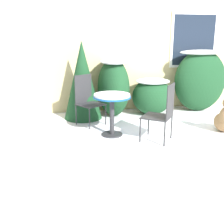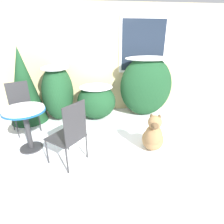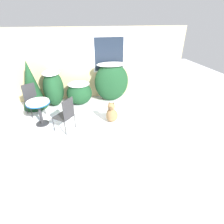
{
  "view_description": "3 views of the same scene",
  "coord_description": "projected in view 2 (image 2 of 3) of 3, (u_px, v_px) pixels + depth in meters",
  "views": [
    {
      "loc": [
        -2.5,
        -4.47,
        1.79
      ],
      "look_at": [
        -1.49,
        0.37,
        0.44
      ],
      "focal_mm": 45.0,
      "sensor_mm": 36.0,
      "label": 1
    },
    {
      "loc": [
        -0.33,
        -2.44,
        1.81
      ],
      "look_at": [
        0.0,
        0.6,
        0.55
      ],
      "focal_mm": 28.0,
      "sensor_mm": 36.0,
      "label": 2
    },
    {
      "loc": [
        -0.24,
        -4.55,
        2.98
      ],
      "look_at": [
        0.68,
        0.16,
        0.31
      ],
      "focal_mm": 28.0,
      "sensor_mm": 36.0,
      "label": 3
    }
  ],
  "objects": [
    {
      "name": "patio_chair_far_side",
      "position": [
        70.0,
        133.0,
        2.59
      ],
      "size": [
        0.66,
        0.66,
        1.02
      ],
      "rotation": [
        0.0,
        0.0,
        4.04
      ],
      "color": "#2D2D30",
      "rests_on": "ground_plane"
    },
    {
      "name": "dog",
      "position": [
        153.0,
        136.0,
        3.02
      ],
      "size": [
        0.51,
        0.71,
        0.73
      ],
      "rotation": [
        0.0,
        0.0,
        -0.33
      ],
      "color": "#937047",
      "rests_on": "ground_plane"
    },
    {
      "name": "ground_plane",
      "position": [
        116.0,
        155.0,
        2.96
      ],
      "size": [
        16.0,
        16.0,
        0.0
      ],
      "primitive_type": "plane",
      "color": "white"
    },
    {
      "name": "shrub_middle",
      "position": [
        96.0,
        100.0,
        4.25
      ],
      "size": [
        0.93,
        0.87,
        0.84
      ],
      "color": "#194223",
      "rests_on": "ground_plane"
    },
    {
      "name": "evergreen_bush",
      "position": [
        24.0,
        86.0,
        3.94
      ],
      "size": [
        0.84,
        0.84,
        1.7
      ],
      "color": "#194223",
      "rests_on": "ground_plane"
    },
    {
      "name": "patio_chair_near_table",
      "position": [
        22.0,
        106.0,
        3.65
      ],
      "size": [
        0.65,
        0.65,
        1.02
      ],
      "rotation": [
        0.0,
        0.0,
        0.57
      ],
      "color": "#2D2D30",
      "rests_on": "ground_plane"
    },
    {
      "name": "shrub_left",
      "position": [
        58.0,
        91.0,
        4.16
      ],
      "size": [
        0.71,
        1.06,
        1.3
      ],
      "color": "#194223",
      "rests_on": "ground_plane"
    },
    {
      "name": "patio_table",
      "position": [
        25.0,
        117.0,
        2.92
      ],
      "size": [
        0.68,
        0.68,
        0.78
      ],
      "color": "#2D2D30",
      "rests_on": "ground_plane"
    },
    {
      "name": "house_wall",
      "position": [
        107.0,
        60.0,
        4.48
      ],
      "size": [
        8.0,
        0.1,
        2.64
      ],
      "color": "#D1BC84",
      "rests_on": "ground_plane"
    },
    {
      "name": "shrub_right",
      "position": [
        146.0,
        85.0,
        4.33
      ],
      "size": [
        1.29,
        0.75,
        1.48
      ],
      "color": "#194223",
      "rests_on": "ground_plane"
    }
  ]
}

